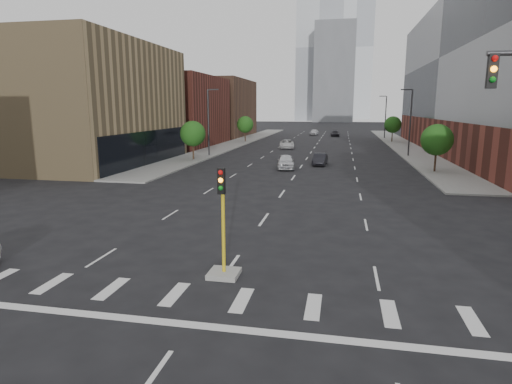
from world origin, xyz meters
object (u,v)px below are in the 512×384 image
(median_traffic_signal, at_px, (223,253))
(car_mid_right, at_px, (320,159))
(car_deep_right, at_px, (335,134))
(car_near_left, at_px, (286,162))
(car_distant, at_px, (314,132))
(car_far_left, at_px, (287,144))

(median_traffic_signal, bearing_deg, car_mid_right, 86.64)
(car_mid_right, xyz_separation_m, car_deep_right, (0.85, 51.43, -0.02))
(car_near_left, height_order, car_distant, car_near_left)
(median_traffic_signal, relative_size, car_deep_right, 0.97)
(car_near_left, distance_m, car_mid_right, 5.21)
(car_mid_right, xyz_separation_m, car_far_left, (-6.48, 20.13, 0.02))
(car_mid_right, distance_m, car_deep_right, 51.44)
(car_far_left, bearing_deg, car_distant, 78.68)
(car_near_left, distance_m, car_far_left, 24.13)
(car_mid_right, distance_m, car_distant, 55.39)
(car_far_left, bearing_deg, car_mid_right, -79.79)
(median_traffic_signal, height_order, car_distant, median_traffic_signal)
(car_far_left, distance_m, car_distant, 35.18)
(car_mid_right, distance_m, car_far_left, 21.15)
(median_traffic_signal, xyz_separation_m, car_distant, (-2.18, 90.00, -0.24))
(car_deep_right, bearing_deg, car_far_left, -106.99)
(car_near_left, relative_size, car_deep_right, 1.01)
(median_traffic_signal, xyz_separation_m, car_near_left, (-1.50, 30.95, -0.19))
(car_distant, bearing_deg, car_deep_right, -31.05)
(median_traffic_signal, relative_size, car_far_left, 0.88)
(median_traffic_signal, relative_size, car_mid_right, 1.06)
(car_deep_right, height_order, car_distant, car_distant)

